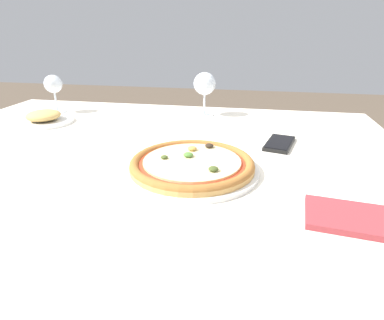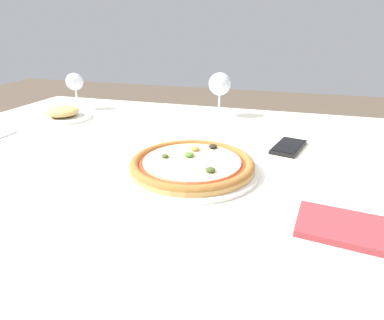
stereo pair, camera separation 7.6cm
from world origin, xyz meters
The scene contains 7 objects.
dining_table centered at (0.00, 0.00, 0.65)m, with size 1.49×1.20×0.72m.
pizza_plate centered at (0.16, -0.07, 0.73)m, with size 0.32×0.32×0.04m.
wine_glass_far_left centered at (-0.48, 0.39, 0.82)m, with size 0.07×0.07×0.15m.
wine_glass_far_right centered at (0.11, 0.45, 0.84)m, with size 0.08×0.08×0.17m.
cell_phone centered at (0.38, 0.16, 0.72)m, with size 0.10×0.16×0.01m.
side_plate centered at (-0.44, 0.24, 0.73)m, with size 0.20×0.20×0.05m.
napkin_folded centered at (0.48, -0.23, 0.72)m, with size 0.16×0.13×0.01m.
Camera 2 is at (0.37, -0.74, 1.04)m, focal length 30.00 mm.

